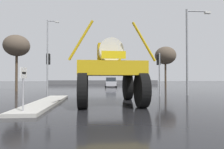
{
  "coord_description": "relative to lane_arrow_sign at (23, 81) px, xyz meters",
  "views": [
    {
      "loc": [
        -1.17,
        -2.94,
        1.48
      ],
      "look_at": [
        -0.31,
        9.04,
        1.68
      ],
      "focal_mm": 29.95,
      "sensor_mm": 36.0,
      "label": 1
    }
  ],
  "objects": [
    {
      "name": "streetlight_far_left",
      "position": [
        -3.51,
        16.93,
        3.56
      ],
      "size": [
        1.54,
        0.24,
        8.99
      ],
      "color": "gray",
      "rests_on": "ground"
    },
    {
      "name": "bare_tree_left",
      "position": [
        -5.97,
        13.4,
        3.61
      ],
      "size": [
        2.74,
        2.74,
        6.17
      ],
      "color": "#473828",
      "rests_on": "ground"
    },
    {
      "name": "bare_tree_right",
      "position": [
        12.99,
        19.53,
        3.43
      ],
      "size": [
        3.12,
        3.12,
        6.13
      ],
      "color": "#473828",
      "rests_on": "ground"
    },
    {
      "name": "traffic_signal_near_left",
      "position": [
        -0.89,
        7.0,
        1.16
      ],
      "size": [
        0.24,
        0.54,
        3.44
      ],
      "color": "gray",
      "rests_on": "ground"
    },
    {
      "name": "median_island",
      "position": [
        0.06,
        2.93,
        -1.27
      ],
      "size": [
        1.31,
        7.09,
        0.15
      ],
      "primitive_type": "cube",
      "color": "#B2AFA8",
      "rests_on": "ground"
    },
    {
      "name": "roadside_barrier",
      "position": [
        4.18,
        34.05,
        -0.9
      ],
      "size": [
        24.52,
        0.24,
        0.9
      ],
      "primitive_type": "cube",
      "color": "#59595B",
      "rests_on": "ground"
    },
    {
      "name": "traffic_signal_near_right",
      "position": [
        7.85,
        7.0,
        1.17
      ],
      "size": [
        0.24,
        0.54,
        3.46
      ],
      "color": "gray",
      "rests_on": "ground"
    },
    {
      "name": "ground_plane",
      "position": [
        4.18,
        13.25,
        -1.35
      ],
      "size": [
        120.0,
        120.0,
        0.0
      ],
      "primitive_type": "plane",
      "color": "black"
    },
    {
      "name": "oversize_sprayer",
      "position": [
        3.61,
        3.09,
        0.52
      ],
      "size": [
        4.27,
        5.42,
        4.23
      ],
      "rotation": [
        0.0,
        0.0,
        1.62
      ],
      "color": "black",
      "rests_on": "ground"
    },
    {
      "name": "traffic_signal_far_left",
      "position": [
        0.32,
        25.8,
        1.16
      ],
      "size": [
        0.24,
        0.55,
        3.44
      ],
      "color": "gray",
      "rests_on": "ground"
    },
    {
      "name": "sedan_ahead",
      "position": [
        5.01,
        23.18,
        -0.63
      ],
      "size": [
        1.98,
        4.15,
        1.52
      ],
      "rotation": [
        0.0,
        0.0,
        1.54
      ],
      "color": "#B7B7BF",
      "rests_on": "ground"
    },
    {
      "name": "lane_arrow_sign",
      "position": [
        0.0,
        0.0,
        0.0
      ],
      "size": [
        0.07,
        0.6,
        1.74
      ],
      "color": "#99999E",
      "rests_on": "median_island"
    },
    {
      "name": "streetlight_near_right",
      "position": [
        10.65,
        7.52,
        2.77
      ],
      "size": [
        2.17,
        0.24,
        7.29
      ],
      "color": "gray",
      "rests_on": "ground"
    }
  ]
}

